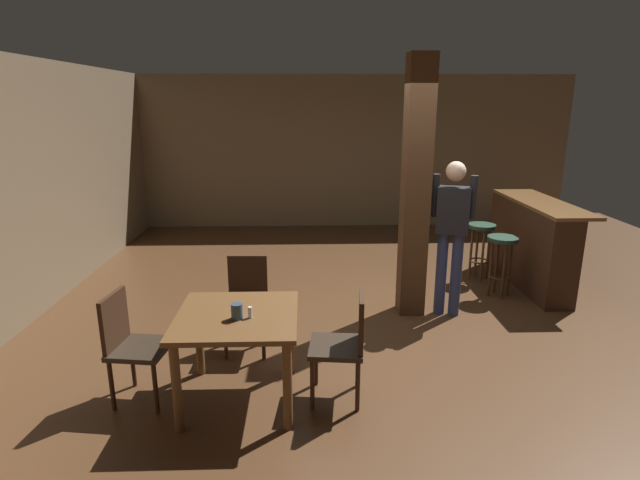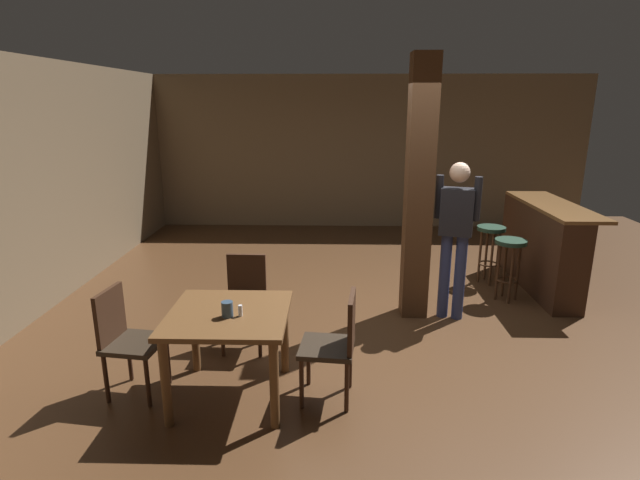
% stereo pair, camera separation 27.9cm
% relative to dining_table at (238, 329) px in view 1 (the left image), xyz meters
% --- Properties ---
extents(ground_plane, '(10.80, 10.80, 0.00)m').
position_rel_dining_table_xyz_m(ground_plane, '(1.50, 1.37, -0.61)').
color(ground_plane, '#4C301C').
extents(wall_back, '(8.00, 0.10, 2.80)m').
position_rel_dining_table_xyz_m(wall_back, '(1.50, 5.87, 0.79)').
color(wall_back, '#756047').
rests_on(wall_back, ground_plane).
extents(pillar, '(0.28, 0.28, 2.80)m').
position_rel_dining_table_xyz_m(pillar, '(1.72, 1.69, 0.79)').
color(pillar, '#4C301C').
rests_on(pillar, ground_plane).
extents(dining_table, '(0.93, 0.93, 0.74)m').
position_rel_dining_table_xyz_m(dining_table, '(0.00, 0.00, 0.00)').
color(dining_table, brown).
rests_on(dining_table, ground_plane).
extents(chair_west, '(0.47, 0.47, 0.89)m').
position_rel_dining_table_xyz_m(chair_west, '(-0.84, 0.03, -0.11)').
color(chair_west, '#2D2319').
rests_on(chair_west, ground_plane).
extents(chair_east, '(0.46, 0.46, 0.89)m').
position_rel_dining_table_xyz_m(chair_east, '(0.85, -0.02, -0.11)').
color(chair_east, '#2D2319').
rests_on(chair_east, ground_plane).
extents(chair_north, '(0.43, 0.43, 0.89)m').
position_rel_dining_table_xyz_m(chair_north, '(-0.03, 0.89, -0.11)').
color(chair_north, '#2D2319').
rests_on(chair_north, ground_plane).
extents(napkin_cup, '(0.09, 0.09, 0.12)m').
position_rel_dining_table_xyz_m(napkin_cup, '(0.01, -0.09, 0.19)').
color(napkin_cup, '#33475B').
rests_on(napkin_cup, dining_table).
extents(salt_shaker, '(0.03, 0.03, 0.09)m').
position_rel_dining_table_xyz_m(salt_shaker, '(0.11, -0.07, 0.17)').
color(salt_shaker, silver).
rests_on(salt_shaker, dining_table).
extents(standing_person, '(0.47, 0.29, 1.72)m').
position_rel_dining_table_xyz_m(standing_person, '(2.12, 1.60, 0.39)').
color(standing_person, black).
rests_on(standing_person, ground_plane).
extents(bar_counter, '(0.56, 1.86, 1.10)m').
position_rel_dining_table_xyz_m(bar_counter, '(3.45, 2.55, -0.06)').
color(bar_counter, brown).
rests_on(bar_counter, ground_plane).
extents(bar_stool_near, '(0.36, 0.36, 0.75)m').
position_rel_dining_table_xyz_m(bar_stool_near, '(2.91, 2.12, -0.04)').
color(bar_stool_near, '#1E3828').
rests_on(bar_stool_near, ground_plane).
extents(bar_stool_mid, '(0.36, 0.36, 0.76)m').
position_rel_dining_table_xyz_m(bar_stool_mid, '(2.87, 2.73, -0.04)').
color(bar_stool_mid, '#1E3828').
rests_on(bar_stool_mid, ground_plane).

